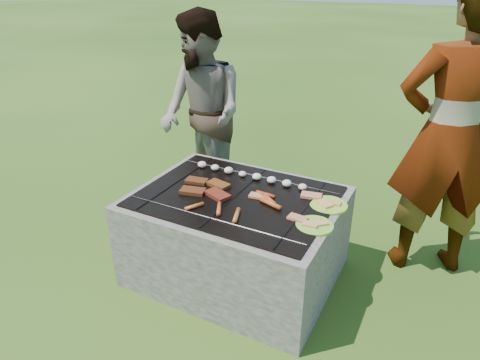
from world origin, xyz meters
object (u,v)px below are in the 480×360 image
at_px(plate_far, 328,205).
at_px(fire_pit, 237,238).
at_px(bystander, 202,115).
at_px(cook, 449,137).
at_px(plate_near, 315,225).

bearing_deg(plate_far, fire_pit, -164.46).
xyz_separation_m(plate_far, bystander, (-1.29, 0.60, 0.22)).
height_order(fire_pit, cook, cook).
bearing_deg(plate_far, bystander, 154.96).
height_order(plate_near, bystander, bystander).
relative_size(fire_pit, cook, 0.67).
bearing_deg(bystander, plate_far, 4.89).
bearing_deg(bystander, cook, 28.91).
distance_m(plate_far, plate_near, 0.27).
xyz_separation_m(cook, bystander, (-1.86, 0.03, -0.14)).
relative_size(plate_near, cook, 0.12).
bearing_deg(cook, bystander, -26.40).
distance_m(fire_pit, plate_near, 0.66).
bearing_deg(plate_near, fire_pit, 168.96).
bearing_deg(plate_near, plate_far, 90.19).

